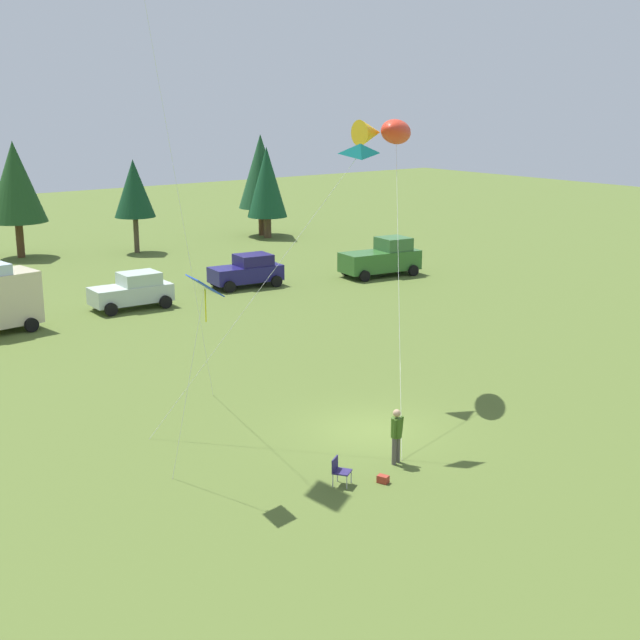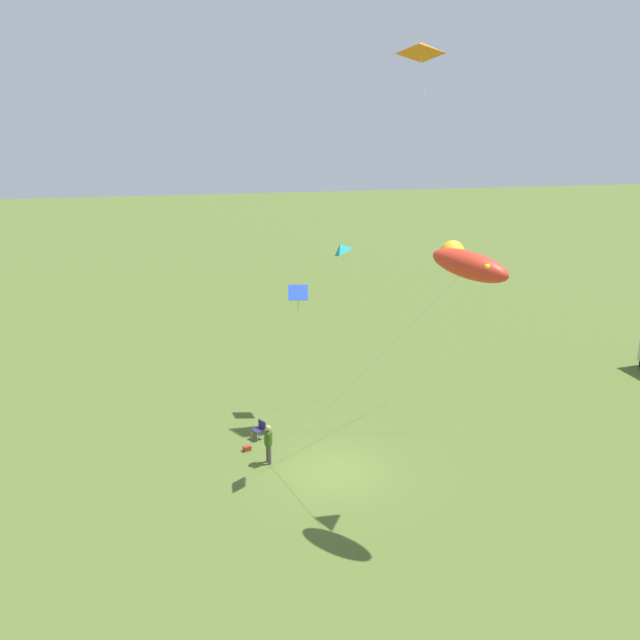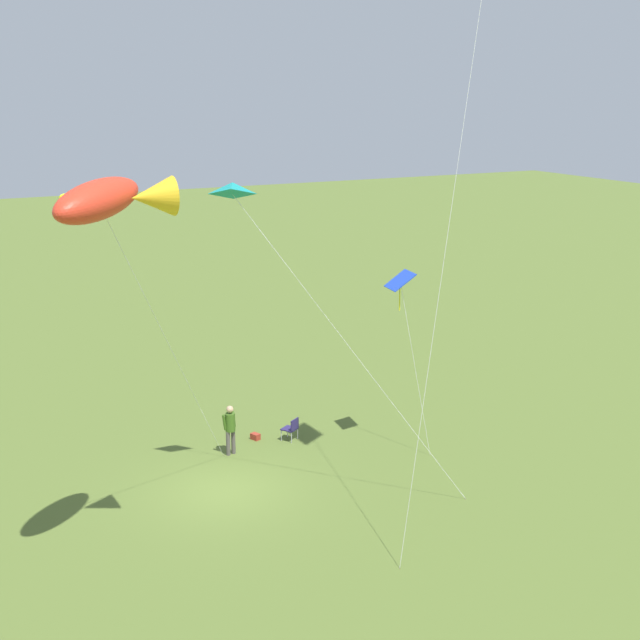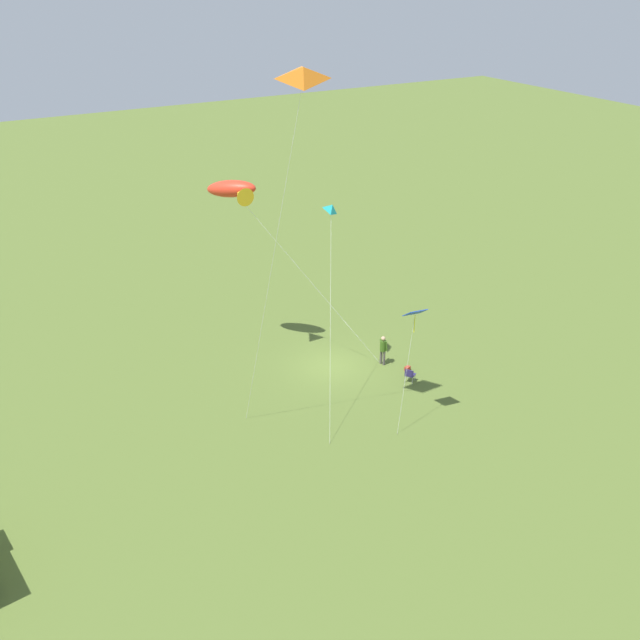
% 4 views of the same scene
% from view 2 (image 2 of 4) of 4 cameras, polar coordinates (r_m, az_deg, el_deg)
% --- Properties ---
extents(ground_plane, '(160.00, 160.00, 0.00)m').
position_cam_2_polar(ground_plane, '(31.51, 1.07, -11.49)').
color(ground_plane, '#516529').
extents(person_kite_flyer, '(0.56, 0.42, 1.74)m').
position_cam_2_polar(person_kite_flyer, '(31.77, -3.96, -9.19)').
color(person_kite_flyer, '#534C48').
rests_on(person_kite_flyer, ground).
extents(folding_chair, '(0.66, 0.66, 0.82)m').
position_cam_2_polar(folding_chair, '(34.10, -4.61, -8.22)').
color(folding_chair, navy).
rests_on(folding_chair, ground).
extents(backpack_on_grass, '(0.32, 0.38, 0.22)m').
position_cam_2_polar(backpack_on_grass, '(33.24, -5.58, -9.70)').
color(backpack_on_grass, '#9E3122').
rests_on(backpack_on_grass, ground).
extents(kite_large_fish, '(6.66, 7.59, 10.24)m').
position_cam_2_polar(kite_large_fish, '(25.36, 11.09, 4.28)').
color(kite_large_fish, red).
rests_on(kite_large_fish, ground).
extents(kite_diamond_blue, '(1.12, 1.66, 6.19)m').
position_cam_2_polar(kite_diamond_blue, '(35.19, -1.66, 1.93)').
color(kite_diamond_blue, blue).
rests_on(kite_diamond_blue, ground).
extents(kite_delta_orange, '(4.29, 2.49, 17.17)m').
position_cam_2_polar(kite_delta_orange, '(34.28, 7.74, 19.73)').
color(kite_delta_orange, orange).
rests_on(kite_delta_orange, ground).
extents(kite_delta_teal, '(6.51, 4.11, 9.61)m').
position_cam_2_polar(kite_delta_teal, '(28.59, 1.57, 5.41)').
color(kite_delta_teal, teal).
rests_on(kite_delta_teal, ground).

